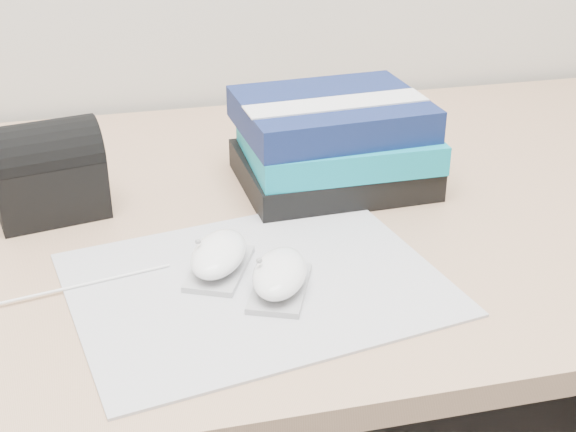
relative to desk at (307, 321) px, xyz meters
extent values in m
cube|color=tan|center=(0.00, -0.06, 0.22)|extent=(1.60, 0.80, 0.03)
cube|color=tan|center=(0.00, 0.32, -0.15)|extent=(1.52, 0.03, 0.35)
cube|color=#96959D|center=(-0.12, -0.25, 0.24)|extent=(0.44, 0.37, 0.00)
cube|color=#A8A8AA|center=(-0.16, -0.22, 0.24)|extent=(0.09, 0.12, 0.01)
ellipsoid|color=white|center=(-0.16, -0.22, 0.26)|extent=(0.09, 0.12, 0.03)
ellipsoid|color=#959597|center=(-0.18, -0.22, 0.28)|extent=(0.01, 0.01, 0.01)
cube|color=#A0A0A2|center=(-0.10, -0.27, 0.24)|extent=(0.09, 0.12, 0.01)
ellipsoid|color=white|center=(-0.10, -0.27, 0.26)|extent=(0.09, 0.11, 0.03)
ellipsoid|color=gray|center=(-0.12, -0.27, 0.28)|extent=(0.01, 0.01, 0.01)
cylinder|color=white|center=(-0.33, -0.22, 0.24)|extent=(0.24, 0.05, 0.00)
cube|color=black|center=(0.03, -0.01, 0.25)|extent=(0.26, 0.21, 0.04)
cube|color=#0F8EA5|center=(0.04, -0.02, 0.29)|extent=(0.24, 0.19, 0.04)
cube|color=#111F51|center=(0.03, -0.01, 0.33)|extent=(0.25, 0.21, 0.04)
cube|color=white|center=(0.03, -0.03, 0.36)|extent=(0.24, 0.07, 0.00)
cube|color=black|center=(-0.34, -0.02, 0.27)|extent=(0.15, 0.12, 0.08)
cylinder|color=black|center=(-0.34, -0.02, 0.31)|extent=(0.15, 0.12, 0.09)
camera|label=1|loc=(-0.26, -0.98, 0.70)|focal=50.00mm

